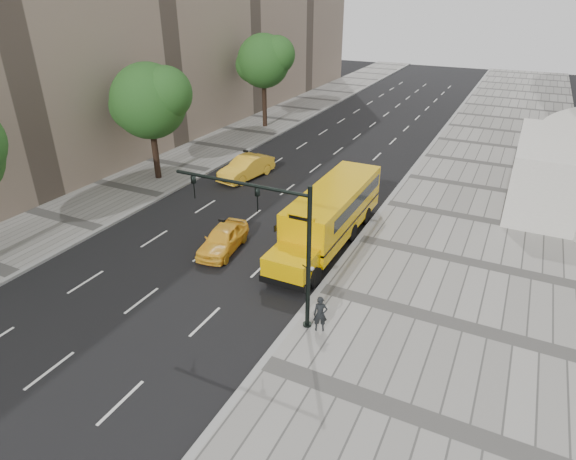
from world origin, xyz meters
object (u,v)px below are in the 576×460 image
at_px(taxi_near, 223,239).
at_px(school_bus, 332,210).
at_px(pedestrian, 320,314).
at_px(traffic_signal, 276,235).
at_px(tree_c, 264,61).
at_px(tree_b, 150,101).
at_px(taxi_far, 246,168).

bearing_deg(taxi_near, school_bus, 30.62).
bearing_deg(school_bus, pedestrian, -71.38).
xyz_separation_m(school_bus, traffic_signal, (0.69, -7.94, 2.33)).
relative_size(tree_c, pedestrian, 5.68).
bearing_deg(tree_c, traffic_signal, -60.44).
height_order(tree_b, taxi_near, tree_b).
bearing_deg(school_bus, tree_c, 127.31).
relative_size(taxi_near, taxi_far, 0.84).
xyz_separation_m(tree_b, tree_c, (-0.00, 16.44, 0.70)).
bearing_deg(traffic_signal, tree_b, 144.65).
bearing_deg(traffic_signal, taxi_far, 125.07).
xyz_separation_m(tree_b, taxi_far, (5.62, 3.14, -4.99)).
distance_m(tree_c, pedestrian, 33.14).
distance_m(tree_c, traffic_signal, 31.71).
distance_m(tree_b, school_bus, 15.75).
bearing_deg(traffic_signal, taxi_near, 142.87).
relative_size(taxi_far, traffic_signal, 0.76).
bearing_deg(tree_b, taxi_far, 29.20).
bearing_deg(school_bus, traffic_signal, -85.02).
bearing_deg(taxi_far, pedestrian, -40.11).
height_order(taxi_far, pedestrian, pedestrian).
distance_m(tree_b, taxi_near, 13.34).
relative_size(school_bus, traffic_signal, 1.81).
xyz_separation_m(tree_c, taxi_near, (10.18, -23.40, -5.79)).
bearing_deg(pedestrian, traffic_signal, 155.25).
distance_m(taxi_near, pedestrian, 8.49).
xyz_separation_m(school_bus, taxi_near, (-4.73, -3.84, -1.07)).
distance_m(tree_c, school_bus, 25.04).
distance_m(tree_b, pedestrian, 21.35).
height_order(tree_b, pedestrian, tree_b).
bearing_deg(school_bus, taxi_far, 145.97).
bearing_deg(tree_b, traffic_signal, -35.35).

